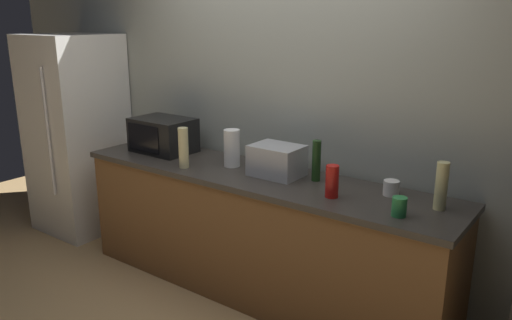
{
  "coord_description": "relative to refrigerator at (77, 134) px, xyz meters",
  "views": [
    {
      "loc": [
        1.98,
        -2.29,
        1.95
      ],
      "look_at": [
        0.0,
        0.4,
        1.0
      ],
      "focal_mm": 35.55,
      "sensor_mm": 36.0,
      "label": 1
    }
  ],
  "objects": [
    {
      "name": "refrigerator",
      "position": [
        0.0,
        0.0,
        0.0
      ],
      "size": [
        0.72,
        0.73,
        1.8
      ],
      "color": "white",
      "rests_on": "ground_plane"
    },
    {
      "name": "bottle_hand_soap",
      "position": [
        1.54,
        -0.18,
        0.15
      ],
      "size": [
        0.07,
        0.07,
        0.29
      ],
      "primitive_type": "cylinder",
      "color": "beige",
      "rests_on": "counter_run"
    },
    {
      "name": "counter_run",
      "position": [
        2.05,
        0.0,
        -0.45
      ],
      "size": [
        2.84,
        0.64,
        0.9
      ],
      "color": "brown",
      "rests_on": "ground_plane"
    },
    {
      "name": "bottle_hot_sauce",
      "position": [
        2.69,
        -0.1,
        0.1
      ],
      "size": [
        0.08,
        0.08,
        0.2
      ],
      "primitive_type": "cylinder",
      "color": "red",
      "rests_on": "counter_run"
    },
    {
      "name": "microwave",
      "position": [
        1.09,
        0.05,
        0.13
      ],
      "size": [
        0.48,
        0.35,
        0.27
      ],
      "color": "black",
      "rests_on": "counter_run"
    },
    {
      "name": "mug_green",
      "position": [
        3.13,
        -0.15,
        0.05
      ],
      "size": [
        0.08,
        0.08,
        0.11
      ],
      "primitive_type": "cylinder",
      "color": "#2D8C47",
      "rests_on": "counter_run"
    },
    {
      "name": "paper_towel_roll",
      "position": [
        1.8,
        0.05,
        0.13
      ],
      "size": [
        0.12,
        0.12,
        0.27
      ],
      "primitive_type": "cylinder",
      "color": "white",
      "rests_on": "counter_run"
    },
    {
      "name": "ground_plane",
      "position": [
        2.05,
        -0.4,
        -0.9
      ],
      "size": [
        8.0,
        8.0,
        0.0
      ],
      "primitive_type": "plane",
      "color": "tan"
    },
    {
      "name": "back_wall",
      "position": [
        2.05,
        0.41,
        0.45
      ],
      "size": [
        6.4,
        0.1,
        2.7
      ],
      "primitive_type": "cube",
      "color": "#9EA399",
      "rests_on": "ground_plane"
    },
    {
      "name": "mug_white",
      "position": [
        2.97,
        0.14,
        0.05
      ],
      "size": [
        0.1,
        0.1,
        0.09
      ],
      "primitive_type": "cylinder",
      "color": "white",
      "rests_on": "counter_run"
    },
    {
      "name": "bottle_vinegar",
      "position": [
        3.28,
        0.08,
        0.14
      ],
      "size": [
        0.07,
        0.07,
        0.28
      ],
      "primitive_type": "cylinder",
      "color": "beige",
      "rests_on": "counter_run"
    },
    {
      "name": "bottle_wine",
      "position": [
        2.46,
        0.12,
        0.14
      ],
      "size": [
        0.06,
        0.06,
        0.27
      ],
      "primitive_type": "cylinder",
      "color": "#1E3F19",
      "rests_on": "counter_run"
    },
    {
      "name": "toaster_oven",
      "position": [
        2.18,
        0.06,
        0.1
      ],
      "size": [
        0.34,
        0.26,
        0.21
      ],
      "primitive_type": "cube",
      "color": "#B7BABF",
      "rests_on": "counter_run"
    }
  ]
}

